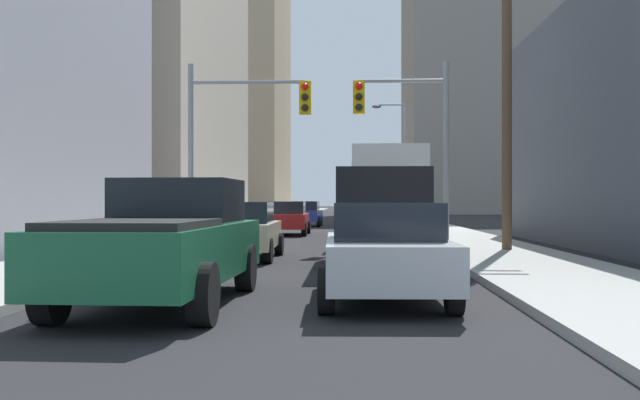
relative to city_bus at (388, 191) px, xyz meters
name	(u,v)px	position (x,y,z in m)	size (l,w,h in m)	color
sidewalk_left	(266,221)	(-7.78, 23.51, -1.85)	(3.42, 160.00, 0.15)	#9E9E99
sidewalk_right	(409,221)	(2.70, 23.51, -1.85)	(3.42, 160.00, 0.15)	#9E9E99
city_bus	(388,191)	(0.00, 0.00, 0.00)	(2.86, 11.57, 3.40)	silver
pickup_truck_green	(166,242)	(-4.19, -18.06, -1.00)	(2.20, 5.45, 1.90)	#195938
cargo_van_black	(379,212)	(-0.75, -11.45, -0.64)	(2.16, 5.23, 2.26)	black
sedan_silver	(386,251)	(-0.88, -17.62, -1.16)	(1.95, 4.25, 1.52)	#B7BABF
sedan_beige	(241,230)	(-4.35, -9.86, -1.16)	(1.95, 4.24, 1.52)	#C6B793
sedan_red	(287,218)	(-4.37, 3.47, -1.16)	(1.95, 4.23, 1.52)	maroon
sedan_blue	(305,214)	(-4.29, 14.38, -1.16)	(1.95, 4.26, 1.52)	navy
traffic_signal_near_left	(243,124)	(-4.95, -5.76, 2.12)	(4.02, 0.44, 6.00)	gray
traffic_signal_near_right	(406,124)	(0.31, -5.76, 2.08)	(3.07, 0.44, 6.00)	gray
traffic_signal_far_right	(375,171)	(0.44, 30.23, 2.06)	(2.79, 0.44, 6.00)	gray
utility_pole_right	(507,84)	(3.05, -7.91, 3.00)	(2.20, 0.28, 9.31)	brown
street_lamp_right	(400,152)	(1.39, 14.00, 2.57)	(2.03, 0.32, 7.50)	gray
building_left_mid_office	(68,25)	(-20.56, 18.27, 11.49)	(20.97, 22.96, 26.84)	#B7A893
building_left_far_tower	(216,41)	(-19.85, 66.32, 21.26)	(18.29, 22.37, 46.39)	tan
building_right_far_highrise	(483,13)	(15.13, 62.20, 23.45)	(19.28, 21.60, 50.76)	gray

